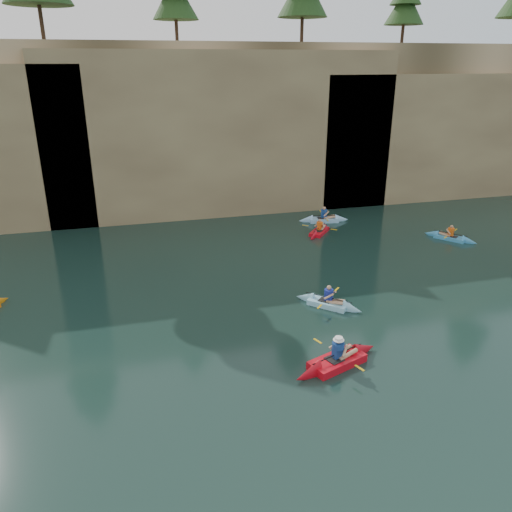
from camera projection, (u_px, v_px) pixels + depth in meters
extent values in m
plane|color=black|center=(313.00, 414.00, 15.61)|extent=(160.00, 160.00, 0.00)
cube|color=tan|center=(183.00, 118.00, 40.41)|extent=(70.00, 16.00, 12.00)
cube|color=#95865A|center=(226.00, 133.00, 34.34)|extent=(24.00, 2.40, 11.40)
cube|color=#95865A|center=(474.00, 134.00, 39.41)|extent=(26.00, 2.40, 9.84)
cube|color=black|center=(142.00, 199.00, 33.82)|extent=(3.50, 1.00, 3.20)
cube|color=black|center=(334.00, 178.00, 36.93)|extent=(5.00, 1.00, 4.50)
cube|color=red|center=(337.00, 361.00, 18.07)|extent=(3.10, 1.88, 0.34)
cone|color=red|center=(364.00, 349.00, 18.82)|extent=(1.29, 1.19, 0.89)
cone|color=red|center=(308.00, 374.00, 17.33)|extent=(1.29, 1.19, 0.89)
cube|color=black|center=(334.00, 359.00, 17.94)|extent=(0.71, 0.71, 0.04)
cube|color=navy|center=(338.00, 350.00, 17.90)|extent=(0.44, 0.36, 0.56)
sphere|color=tan|center=(339.00, 340.00, 17.75)|extent=(0.24, 0.24, 0.24)
cylinder|color=black|center=(338.00, 354.00, 17.96)|extent=(2.23, 0.84, 0.04)
cube|color=gold|center=(318.00, 341.00, 18.78)|extent=(0.22, 0.42, 0.02)
cube|color=gold|center=(360.00, 368.00, 17.13)|extent=(0.22, 0.42, 0.02)
cylinder|color=white|center=(339.00, 339.00, 17.74)|extent=(0.41, 0.41, 0.11)
cone|color=orange|center=(0.00, 301.00, 22.72)|extent=(1.09, 1.10, 0.71)
cube|color=#8DD0EC|center=(328.00, 303.00, 22.47)|extent=(2.29, 2.29, 0.28)
cone|color=#8DD0EC|center=(353.00, 309.00, 21.94)|extent=(1.15, 1.15, 0.76)
cone|color=#8DD0EC|center=(305.00, 297.00, 23.01)|extent=(1.15, 1.15, 0.76)
cube|color=black|center=(325.00, 300.00, 22.50)|extent=(0.72, 0.72, 0.04)
cube|color=navy|center=(329.00, 295.00, 22.32)|extent=(0.40, 0.40, 0.51)
sphere|color=tan|center=(329.00, 288.00, 22.19)|extent=(0.21, 0.21, 0.21)
cylinder|color=black|center=(329.00, 298.00, 22.37)|extent=(1.62, 1.60, 0.04)
cube|color=gold|center=(337.00, 289.00, 23.19)|extent=(0.35, 0.35, 0.02)
cube|color=gold|center=(320.00, 307.00, 21.55)|extent=(0.35, 0.35, 0.02)
cube|color=red|center=(319.00, 231.00, 31.93)|extent=(2.20, 2.38, 0.26)
cone|color=red|center=(325.00, 226.00, 32.91)|extent=(1.12, 1.14, 0.72)
cone|color=red|center=(313.00, 237.00, 30.95)|extent=(1.12, 1.14, 0.72)
cube|color=black|center=(319.00, 231.00, 31.76)|extent=(0.70, 0.71, 0.04)
cube|color=orange|center=(320.00, 226.00, 31.79)|extent=(0.37, 0.39, 0.48)
sphere|color=tan|center=(320.00, 221.00, 31.66)|extent=(0.20, 0.20, 0.20)
cylinder|color=black|center=(319.00, 227.00, 31.83)|extent=(1.42, 1.63, 0.04)
cube|color=gold|center=(305.00, 225.00, 32.22)|extent=(0.37, 0.34, 0.02)
cube|color=gold|center=(334.00, 230.00, 31.44)|extent=(0.37, 0.34, 0.02)
cube|color=#8CC3EB|center=(324.00, 220.00, 34.26)|extent=(2.77, 1.25, 0.29)
cone|color=#8CC3EB|center=(342.00, 219.00, 34.38)|extent=(1.06, 0.94, 0.80)
cone|color=#8CC3EB|center=(306.00, 220.00, 34.15)|extent=(1.06, 0.94, 0.80)
cube|color=black|center=(322.00, 218.00, 34.21)|extent=(0.62, 0.58, 0.04)
cube|color=navy|center=(324.00, 214.00, 34.11)|extent=(0.40, 0.29, 0.53)
sphere|color=tan|center=(324.00, 208.00, 33.97)|extent=(0.22, 0.22, 0.22)
cylinder|color=black|center=(324.00, 216.00, 34.16)|extent=(2.33, 0.42, 0.04)
cube|color=gold|center=(320.00, 211.00, 35.16)|extent=(0.15, 0.43, 0.02)
cube|color=gold|center=(327.00, 220.00, 33.16)|extent=(0.15, 0.43, 0.02)
cube|color=#3B92C8|center=(450.00, 238.00, 30.84)|extent=(2.08, 2.45, 0.26)
cone|color=#3B92C8|center=(431.00, 234.00, 31.53)|extent=(1.09, 1.13, 0.70)
cone|color=#3B92C8|center=(470.00, 242.00, 30.16)|extent=(1.09, 1.13, 0.70)
cube|color=black|center=(453.00, 237.00, 30.72)|extent=(0.68, 0.70, 0.04)
cube|color=#E15912|center=(451.00, 232.00, 30.71)|extent=(0.35, 0.38, 0.47)
sphere|color=tan|center=(452.00, 227.00, 30.59)|extent=(0.20, 0.20, 0.20)
cylinder|color=black|center=(451.00, 233.00, 30.75)|extent=(1.26, 1.68, 0.04)
cube|color=gold|center=(445.00, 237.00, 30.06)|extent=(0.38, 0.31, 0.02)
cube|color=gold|center=(456.00, 230.00, 31.43)|extent=(0.38, 0.31, 0.02)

